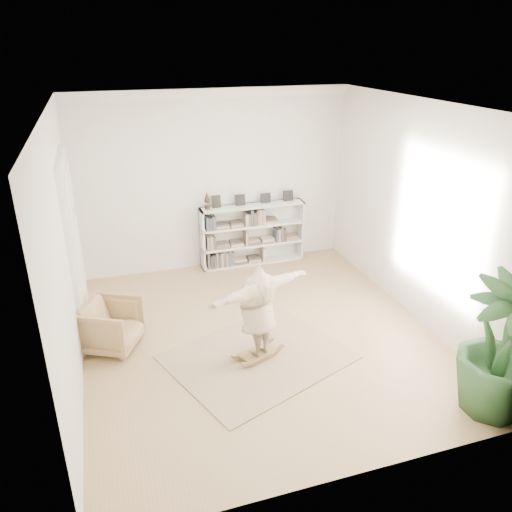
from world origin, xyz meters
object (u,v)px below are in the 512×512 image
Objects in this scene: armchair at (110,325)px; houseplant at (502,347)px; bookshelf at (252,235)px; rocker_board at (258,353)px; person at (258,308)px.

armchair is 5.50m from houseplant.
bookshelf is 3.56m from rocker_board.
armchair is 2.34m from person.
bookshelf is 2.62× the size of armchair.
person is at bearing -105.96° from bookshelf.
person reaches higher than rocker_board.
bookshelf reaches higher than rocker_board.
person is at bearing 141.78° from houseplant.
houseplant is at bearing -59.10° from rocker_board.
rocker_board is 3.33m from houseplant.
houseplant reaches higher than armchair.
person is 0.94× the size of houseplant.
bookshelf is 5.60m from houseplant.
armchair is at bearing -141.68° from bookshelf.
houseplant is (2.52, -1.99, 0.09)m from person.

